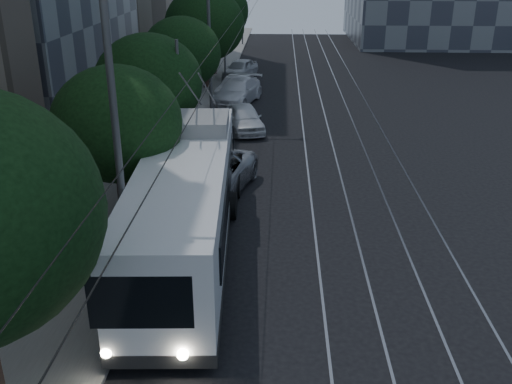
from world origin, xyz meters
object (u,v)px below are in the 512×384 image
Objects in this scene: streetlamp_far at (216,10)px; car_white_a at (244,118)px; car_white_b at (237,92)px; car_white_d at (240,69)px; car_white_c at (236,87)px; streetlamp_near at (127,77)px; pickup_silver at (210,177)px; trolleybus at (186,202)px.

car_white_a is at bearing -56.18° from streetlamp_far.
car_white_d is at bearing 107.50° from car_white_b.
car_white_a is 8.29m from car_white_c.
car_white_d reaches higher than car_white_a.
streetlamp_near is (-0.75, -25.03, 5.63)m from car_white_c.
streetlamp_far is at bearing 109.16° from car_white_a.
car_white_c is (-1.10, 8.22, -0.02)m from car_white_a.
streetlamp_far reaches higher than car_white_c.
car_white_a is at bearing -67.76° from car_white_d.
streetlamp_near is at bearing -85.86° from pickup_silver.
pickup_silver is at bearing -71.37° from car_white_c.
car_white_a is at bearing 83.03° from trolleybus.
car_white_b is 0.51× the size of streetlamp_near.
trolleybus reaches higher than car_white_b.
car_white_a is 0.41× the size of streetlamp_far.
streetlamp_far reaches higher than trolleybus.
trolleybus is at bearing -72.13° from car_white_d.
trolleybus is 20.55m from car_white_b.
car_white_b is 1.25× the size of car_white_c.
car_white_c is 7.95m from streetlamp_far.
car_white_b is at bearing 87.60° from streetlamp_near.
car_white_c is at bearing 87.32° from trolleybus.
pickup_silver is (0.19, 4.72, -0.94)m from trolleybus.
car_white_a is at bearing 97.19° from pickup_silver.
trolleybus is 5.39m from streetlamp_near.
car_white_c is 0.41× the size of streetlamp_far.
trolleybus is at bearing -80.13° from pickup_silver.
car_white_c is (-0.22, 1.80, -0.07)m from car_white_b.
trolleybus is 2.98× the size of car_white_c.
car_white_b is at bearing -69.99° from car_white_d.
car_white_b is (-0.88, 6.41, 0.06)m from car_white_a.
car_white_d is 0.41× the size of streetlamp_near.
pickup_silver is at bearing -71.59° from car_white_d.
car_white_c is 6.54m from car_white_d.
streetlamp_near is at bearing -73.73° from car_white_d.
streetlamp_near reaches higher than car_white_c.
streetlamp_near is at bearing -110.49° from trolleybus.
trolleybus is 2.38× the size of car_white_b.
car_white_a is 6.40m from streetlamp_far.
car_white_a is 14.81m from car_white_d.
streetlamp_far is (-1.75, 2.61, 5.58)m from car_white_a.
trolleybus is at bearing -108.69° from car_white_a.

